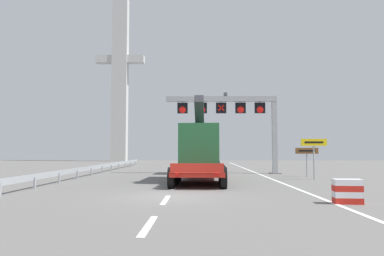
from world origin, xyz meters
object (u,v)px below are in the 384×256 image
at_px(exit_sign_yellow, 314,148).
at_px(crash_barrier_striped, 347,191).
at_px(tourist_info_sign_brown, 307,154).
at_px(overhead_lane_gantry, 236,112).
at_px(bridge_pylon_distant, 120,77).
at_px(heavy_haul_truck_red, 201,150).

distance_m(exit_sign_yellow, crash_barrier_striped, 11.27).
bearing_deg(tourist_info_sign_brown, overhead_lane_gantry, 142.39).
relative_size(overhead_lane_gantry, tourist_info_sign_brown, 4.51).
distance_m(overhead_lane_gantry, tourist_info_sign_brown, 7.09).
distance_m(tourist_info_sign_brown, bridge_pylon_distant, 47.33).
bearing_deg(crash_barrier_striped, exit_sign_yellow, 78.16).
xyz_separation_m(exit_sign_yellow, crash_barrier_striped, (-2.29, -10.90, -1.66)).
xyz_separation_m(overhead_lane_gantry, exit_sign_yellow, (4.57, -6.24, -3.15)).
distance_m(overhead_lane_gantry, bridge_pylon_distant, 40.96).
bearing_deg(exit_sign_yellow, tourist_info_sign_brown, 83.88).
distance_m(heavy_haul_truck_red, bridge_pylon_distant, 44.80).
xyz_separation_m(heavy_haul_truck_red, crash_barrier_striped, (5.34, -12.48, -1.54)).
relative_size(crash_barrier_striped, bridge_pylon_distant, 0.03).
relative_size(overhead_lane_gantry, bridge_pylon_distant, 0.32).
bearing_deg(heavy_haul_truck_red, overhead_lane_gantry, 56.75).
height_order(exit_sign_yellow, crash_barrier_striped, exit_sign_yellow).
bearing_deg(exit_sign_yellow, heavy_haul_truck_red, 168.29).
height_order(exit_sign_yellow, bridge_pylon_distant, bridge_pylon_distant).
relative_size(heavy_haul_truck_red, bridge_pylon_distant, 0.46).
relative_size(heavy_haul_truck_red, tourist_info_sign_brown, 6.55).
height_order(heavy_haul_truck_red, tourist_info_sign_brown, heavy_haul_truck_red).
distance_m(tourist_info_sign_brown, crash_barrier_striped, 13.71).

